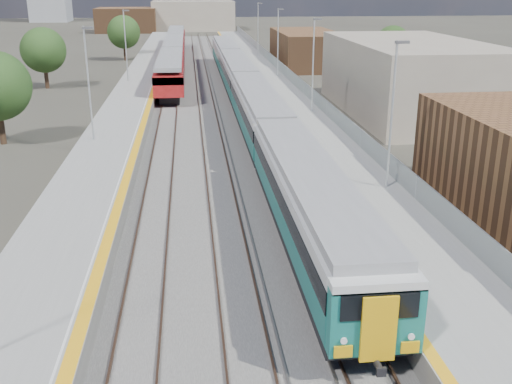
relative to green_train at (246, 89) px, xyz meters
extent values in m
plane|color=#47443A|center=(-1.50, 3.64, -2.18)|extent=(320.00, 320.00, 0.00)
cube|color=#565451|center=(-3.75, 6.14, -2.15)|extent=(10.50, 155.00, 0.06)
cube|color=#4C3323|center=(-0.72, 8.64, -2.07)|extent=(0.07, 160.00, 0.14)
cube|color=#4C3323|center=(0.72, 8.64, -2.07)|extent=(0.07, 160.00, 0.14)
cube|color=#4C3323|center=(-4.22, 8.64, -2.07)|extent=(0.07, 160.00, 0.14)
cube|color=#4C3323|center=(-2.78, 8.64, -2.07)|extent=(0.07, 160.00, 0.14)
cube|color=#4C3323|center=(-7.72, 8.64, -2.07)|extent=(0.07, 160.00, 0.14)
cube|color=#4C3323|center=(-6.28, 8.64, -2.07)|extent=(0.07, 160.00, 0.14)
cube|color=gray|center=(-1.05, 8.64, -2.08)|extent=(0.08, 160.00, 0.10)
cube|color=gray|center=(-2.45, 8.64, -2.08)|extent=(0.08, 160.00, 0.10)
cube|color=slate|center=(3.75, 6.14, -1.68)|extent=(4.70, 155.00, 1.00)
cube|color=gray|center=(3.75, 6.14, -1.18)|extent=(4.70, 155.00, 0.03)
cube|color=#E9A314|center=(1.65, 6.14, -1.16)|extent=(0.40, 155.00, 0.01)
cube|color=gray|center=(5.95, 6.14, -0.58)|extent=(0.06, 155.00, 1.20)
cylinder|color=#9EA0A3|center=(5.10, -24.36, 2.59)|extent=(0.12, 0.12, 7.50)
cube|color=#4C4C4F|center=(5.35, -24.36, 6.24)|extent=(0.70, 0.18, 0.14)
cylinder|color=#9EA0A3|center=(5.10, -4.36, 2.59)|extent=(0.12, 0.12, 7.50)
cube|color=#4C4C4F|center=(5.35, -4.36, 6.24)|extent=(0.70, 0.18, 0.14)
cylinder|color=#9EA0A3|center=(5.10, 15.64, 2.59)|extent=(0.12, 0.12, 7.50)
cube|color=#4C4C4F|center=(5.35, 15.64, 6.24)|extent=(0.70, 0.18, 0.14)
cylinder|color=#9EA0A3|center=(5.10, 35.64, 2.59)|extent=(0.12, 0.12, 7.50)
cube|color=#4C4C4F|center=(5.35, 35.64, 6.24)|extent=(0.70, 0.18, 0.14)
cube|color=slate|center=(-10.55, 6.14, -1.68)|extent=(4.30, 155.00, 1.00)
cube|color=gray|center=(-10.55, 6.14, -1.18)|extent=(4.30, 155.00, 0.03)
cube|color=#E9A314|center=(-8.65, 6.14, -1.16)|extent=(0.45, 155.00, 0.01)
cube|color=silver|center=(-9.00, 6.14, -1.15)|extent=(0.08, 155.00, 0.01)
cylinder|color=#9EA0A3|center=(-11.70, -12.36, 2.59)|extent=(0.12, 0.12, 7.50)
cube|color=#4C4C4F|center=(-11.45, -12.36, 6.24)|extent=(0.70, 0.18, 0.14)
cylinder|color=#9EA0A3|center=(-11.70, 13.64, 2.59)|extent=(0.12, 0.12, 7.50)
cube|color=#4C4C4F|center=(-11.45, 13.64, 6.24)|extent=(0.70, 0.18, 0.14)
cube|color=gray|center=(14.50, -1.36, 1.02)|extent=(11.00, 22.00, 6.40)
cube|color=brown|center=(11.50, 31.64, 0.22)|extent=(8.00, 18.00, 4.80)
cube|color=gray|center=(-3.50, 103.64, 1.32)|extent=(20.00, 14.00, 7.00)
cube|color=brown|center=(-19.50, 98.64, 0.62)|extent=(14.00, 12.00, 5.60)
cube|color=black|center=(0.00, -29.10, -1.32)|extent=(2.66, 19.04, 0.45)
cube|color=#136459|center=(0.00, -29.10, -0.54)|extent=(2.75, 19.04, 1.11)
cube|color=black|center=(0.00, -29.10, 0.34)|extent=(2.81, 19.04, 0.76)
cube|color=silver|center=(0.00, -29.10, 0.94)|extent=(2.75, 19.04, 0.47)
cube|color=gray|center=(0.00, -29.10, 1.35)|extent=(2.44, 19.04, 0.39)
cube|color=black|center=(0.00, -9.56, -1.32)|extent=(2.66, 19.04, 0.45)
cube|color=#136459|center=(0.00, -9.56, -0.54)|extent=(2.75, 19.04, 1.11)
cube|color=black|center=(0.00, -9.56, 0.34)|extent=(2.81, 19.04, 0.76)
cube|color=silver|center=(0.00, -9.56, 0.94)|extent=(2.75, 19.04, 0.47)
cube|color=gray|center=(0.00, -9.56, 1.35)|extent=(2.44, 19.04, 0.39)
cube|color=black|center=(0.00, 9.98, -1.32)|extent=(2.66, 19.04, 0.45)
cube|color=#136459|center=(0.00, 9.98, -0.54)|extent=(2.75, 19.04, 1.11)
cube|color=black|center=(0.00, 9.98, 0.34)|extent=(2.81, 19.04, 0.76)
cube|color=silver|center=(0.00, 9.98, 0.94)|extent=(2.75, 19.04, 0.47)
cube|color=gray|center=(0.00, 9.98, 1.35)|extent=(2.44, 19.04, 0.39)
cube|color=black|center=(0.00, 29.52, -1.32)|extent=(2.66, 19.04, 0.45)
cube|color=#136459|center=(0.00, 29.52, -0.54)|extent=(2.75, 19.04, 1.11)
cube|color=black|center=(0.00, 29.52, 0.34)|extent=(2.81, 19.04, 0.76)
cube|color=silver|center=(0.00, 29.52, 0.94)|extent=(2.75, 19.04, 0.47)
cube|color=gray|center=(0.00, 29.52, 1.35)|extent=(2.44, 19.04, 0.39)
cube|color=#136459|center=(0.00, -38.86, -0.08)|extent=(2.73, 0.59, 2.05)
cube|color=black|center=(0.00, -39.16, 0.50)|extent=(2.25, 0.06, 0.78)
cube|color=#D69B0D|center=(0.00, -39.22, -0.18)|extent=(1.03, 0.10, 2.05)
cube|color=black|center=(-7.00, 12.24, -1.70)|extent=(1.93, 16.41, 0.67)
cube|color=maroon|center=(-7.00, 12.24, -0.10)|extent=(2.85, 19.31, 2.03)
cube|color=black|center=(-7.00, 12.24, 0.41)|extent=(2.91, 19.31, 0.71)
cube|color=gray|center=(-7.00, 12.24, 1.43)|extent=(2.54, 19.31, 0.41)
cube|color=black|center=(-7.00, 32.05, -1.70)|extent=(1.93, 16.41, 0.67)
cube|color=maroon|center=(-7.00, 32.05, -0.10)|extent=(2.85, 19.31, 2.03)
cube|color=black|center=(-7.00, 32.05, 0.41)|extent=(2.91, 19.31, 0.71)
cube|color=gray|center=(-7.00, 32.05, 1.43)|extent=(2.54, 19.31, 0.41)
cube|color=black|center=(-7.00, 51.86, -1.70)|extent=(1.93, 16.41, 0.67)
cube|color=maroon|center=(-7.00, 51.86, -0.10)|extent=(2.85, 19.31, 2.03)
cube|color=black|center=(-7.00, 51.86, 0.41)|extent=(2.91, 19.31, 0.71)
cube|color=gray|center=(-7.00, 51.86, 1.43)|extent=(2.54, 19.31, 0.41)
cylinder|color=#382619|center=(-18.72, -8.91, -1.01)|extent=(0.44, 0.44, 2.35)
cylinder|color=#382619|center=(-20.87, 16.02, -1.02)|extent=(0.44, 0.44, 2.33)
sphere|color=#23431A|center=(-20.87, 16.02, 2.02)|extent=(4.91, 4.91, 4.91)
cylinder|color=#382619|center=(-14.63, 41.31, -1.02)|extent=(0.44, 0.44, 2.33)
sphere|color=#23431A|center=(-14.63, 41.31, 2.02)|extent=(4.91, 4.91, 4.91)
cylinder|color=#382619|center=(21.00, 22.99, -1.11)|extent=(0.44, 0.44, 2.13)
sphere|color=#23431A|center=(21.00, 22.99, 1.67)|extent=(4.50, 4.50, 4.50)
camera|label=1|loc=(-5.00, -53.24, 8.95)|focal=42.00mm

